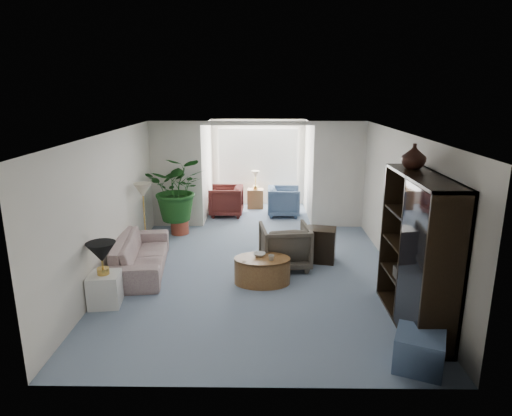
{
  "coord_description": "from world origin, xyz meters",
  "views": [
    {
      "loc": [
        0.1,
        -7.26,
        3.21
      ],
      "look_at": [
        0.0,
        0.6,
        1.1
      ],
      "focal_mm": 31.33,
      "sensor_mm": 36.0,
      "label": 1
    }
  ],
  "objects_px": {
    "coffee_table": "(262,270)",
    "sunroom_table": "(255,199)",
    "cabinet_urn": "(414,156)",
    "floor_lamp": "(143,190)",
    "table_lamp": "(101,252)",
    "sunroom_chair_blue": "(284,201)",
    "entertainment_cabinet": "(418,252)",
    "coffee_bowl": "(259,254)",
    "end_table": "(105,289)",
    "ottoman": "(419,351)",
    "sunroom_chair_maroon": "(226,201)",
    "plant_pot": "(180,227)",
    "wingback_chair": "(285,246)",
    "side_table_dark": "(321,245)",
    "sofa": "(141,254)",
    "coffee_cup": "(271,258)",
    "framed_picture": "(406,184)"
  },
  "relations": [
    {
      "from": "floor_lamp",
      "to": "framed_picture",
      "type": "bearing_deg",
      "value": -17.47
    },
    {
      "from": "sofa",
      "to": "entertainment_cabinet",
      "type": "xyz_separation_m",
      "value": [
        4.31,
        -1.82,
        0.75
      ]
    },
    {
      "from": "coffee_table",
      "to": "sunroom_table",
      "type": "relative_size",
      "value": 1.79
    },
    {
      "from": "entertainment_cabinet",
      "to": "sunroom_chair_maroon",
      "type": "bearing_deg",
      "value": 119.03
    },
    {
      "from": "side_table_dark",
      "to": "plant_pot",
      "type": "xyz_separation_m",
      "value": [
        -3.0,
        1.63,
        -0.17
      ]
    },
    {
      "from": "end_table",
      "to": "ottoman",
      "type": "bearing_deg",
      "value": -19.85
    },
    {
      "from": "wingback_chair",
      "to": "sunroom_table",
      "type": "xyz_separation_m",
      "value": [
        -0.6,
        4.23,
        -0.14
      ]
    },
    {
      "from": "entertainment_cabinet",
      "to": "ottoman",
      "type": "distance_m",
      "value": 1.38
    },
    {
      "from": "framed_picture",
      "to": "sunroom_chair_maroon",
      "type": "bearing_deg",
      "value": 128.86
    },
    {
      "from": "floor_lamp",
      "to": "sunroom_chair_blue",
      "type": "relative_size",
      "value": 0.43
    },
    {
      "from": "end_table",
      "to": "coffee_bowl",
      "type": "bearing_deg",
      "value": 21.66
    },
    {
      "from": "end_table",
      "to": "sunroom_chair_blue",
      "type": "height_order",
      "value": "sunroom_chair_blue"
    },
    {
      "from": "table_lamp",
      "to": "cabinet_urn",
      "type": "xyz_separation_m",
      "value": [
        4.51,
        0.03,
        1.44
      ]
    },
    {
      "from": "framed_picture",
      "to": "entertainment_cabinet",
      "type": "distance_m",
      "value": 1.58
    },
    {
      "from": "framed_picture",
      "to": "sunroom_chair_blue",
      "type": "relative_size",
      "value": 0.6
    },
    {
      "from": "coffee_table",
      "to": "side_table_dark",
      "type": "bearing_deg",
      "value": 42.54
    },
    {
      "from": "table_lamp",
      "to": "cabinet_urn",
      "type": "relative_size",
      "value": 1.25
    },
    {
      "from": "coffee_cup",
      "to": "entertainment_cabinet",
      "type": "distance_m",
      "value": 2.37
    },
    {
      "from": "floor_lamp",
      "to": "coffee_bowl",
      "type": "bearing_deg",
      "value": -33.01
    },
    {
      "from": "sunroom_chair_maroon",
      "to": "sunroom_table",
      "type": "relative_size",
      "value": 1.6
    },
    {
      "from": "coffee_bowl",
      "to": "entertainment_cabinet",
      "type": "xyz_separation_m",
      "value": [
        2.16,
        -1.4,
        0.58
      ]
    },
    {
      "from": "coffee_bowl",
      "to": "side_table_dark",
      "type": "height_order",
      "value": "side_table_dark"
    },
    {
      "from": "table_lamp",
      "to": "wingback_chair",
      "type": "height_order",
      "value": "table_lamp"
    },
    {
      "from": "end_table",
      "to": "ottoman",
      "type": "distance_m",
      "value": 4.52
    },
    {
      "from": "floor_lamp",
      "to": "plant_pot",
      "type": "bearing_deg",
      "value": 63.85
    },
    {
      "from": "sunroom_chair_blue",
      "to": "floor_lamp",
      "type": "bearing_deg",
      "value": 132.55
    },
    {
      "from": "framed_picture",
      "to": "table_lamp",
      "type": "relative_size",
      "value": 1.14
    },
    {
      "from": "end_table",
      "to": "cabinet_urn",
      "type": "distance_m",
      "value": 4.95
    },
    {
      "from": "end_table",
      "to": "coffee_cup",
      "type": "xyz_separation_m",
      "value": [
        2.55,
        0.73,
        0.25
      ]
    },
    {
      "from": "table_lamp",
      "to": "coffee_cup",
      "type": "bearing_deg",
      "value": 16.03
    },
    {
      "from": "entertainment_cabinet",
      "to": "sunroom_chair_blue",
      "type": "bearing_deg",
      "value": 105.75
    },
    {
      "from": "ottoman",
      "to": "plant_pot",
      "type": "xyz_separation_m",
      "value": [
        -3.73,
        5.02,
        -0.06
      ]
    },
    {
      "from": "coffee_cup",
      "to": "cabinet_urn",
      "type": "height_order",
      "value": "cabinet_urn"
    },
    {
      "from": "cabinet_urn",
      "to": "floor_lamp",
      "type": "bearing_deg",
      "value": 151.78
    },
    {
      "from": "coffee_table",
      "to": "entertainment_cabinet",
      "type": "xyz_separation_m",
      "value": [
        2.11,
        -1.3,
        0.83
      ]
    },
    {
      "from": "table_lamp",
      "to": "sunroom_chair_maroon",
      "type": "xyz_separation_m",
      "value": [
        1.46,
        5.03,
        -0.47
      ]
    },
    {
      "from": "floor_lamp",
      "to": "coffee_cup",
      "type": "xyz_separation_m",
      "value": [
        2.54,
        -1.72,
        -0.75
      ]
    },
    {
      "from": "sofa",
      "to": "coffee_cup",
      "type": "bearing_deg",
      "value": -112.15
    },
    {
      "from": "coffee_bowl",
      "to": "side_table_dark",
      "type": "distance_m",
      "value": 1.5
    },
    {
      "from": "entertainment_cabinet",
      "to": "ottoman",
      "type": "xyz_separation_m",
      "value": [
        -0.26,
        -1.07,
        -0.84
      ]
    },
    {
      "from": "end_table",
      "to": "side_table_dark",
      "type": "height_order",
      "value": "side_table_dark"
    },
    {
      "from": "end_table",
      "to": "ottoman",
      "type": "relative_size",
      "value": 0.92
    },
    {
      "from": "wingback_chair",
      "to": "cabinet_urn",
      "type": "distance_m",
      "value": 2.96
    },
    {
      "from": "end_table",
      "to": "sunroom_chair_blue",
      "type": "bearing_deg",
      "value": 59.55
    },
    {
      "from": "wingback_chair",
      "to": "floor_lamp",
      "type": "bearing_deg",
      "value": -25.12
    },
    {
      "from": "coffee_bowl",
      "to": "floor_lamp",
      "type": "bearing_deg",
      "value": 146.99
    },
    {
      "from": "wingback_chair",
      "to": "ottoman",
      "type": "height_order",
      "value": "wingback_chair"
    },
    {
      "from": "sofa",
      "to": "coffee_bowl",
      "type": "height_order",
      "value": "sofa"
    },
    {
      "from": "entertainment_cabinet",
      "to": "sunroom_chair_maroon",
      "type": "distance_m",
      "value": 6.32
    },
    {
      "from": "end_table",
      "to": "sunroom_table",
      "type": "relative_size",
      "value": 0.95
    }
  ]
}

